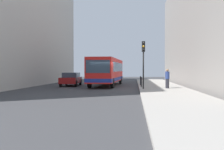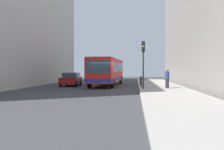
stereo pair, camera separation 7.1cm
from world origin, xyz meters
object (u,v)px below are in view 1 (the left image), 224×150
traffic_light (143,56)px  pedestrian_near_signal (167,79)px  car_beside_bus (71,79)px  bus (107,70)px  bollard_near (141,82)px  bollard_mid (141,80)px

traffic_light → pedestrian_near_signal: (2.15, 0.82, -2.00)m
car_beside_bus → pedestrian_near_signal: (9.99, -4.91, 0.23)m
bus → car_beside_bus: bearing=12.7°
bollard_near → traffic_light: bearing=-87.9°
bus → pedestrian_near_signal: (6.00, -5.63, -0.72)m
bus → bollard_mid: (3.75, -0.71, -1.10)m
car_beside_bus → bollard_near: (7.75, -3.02, -0.16)m
pedestrian_near_signal → bollard_mid: bearing=12.0°
bus → pedestrian_near_signal: size_ratio=6.47×
traffic_light → pedestrian_near_signal: bearing=20.9°
pedestrian_near_signal → bus: bearing=34.2°
bus → pedestrian_near_signal: 8.25m
bus → bollard_mid: size_ratio=11.71×
bus → car_beside_bus: bus is taller
bollard_near → car_beside_bus: bearing=158.7°
bollard_near → pedestrian_near_signal: (2.25, -1.89, 0.38)m
bus → bollard_mid: 3.97m
bus → bollard_mid: bearing=171.8°
bollard_mid → traffic_light: bearing=-89.0°
car_beside_bus → traffic_light: 9.97m
bollard_near → bollard_mid: 3.02m
traffic_light → bollard_mid: traffic_light is taller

